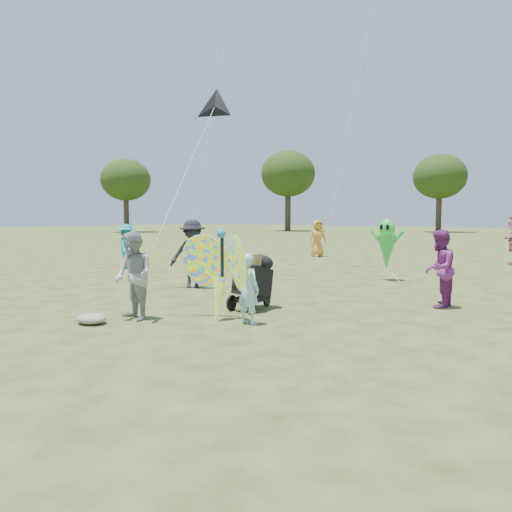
{
  "coord_description": "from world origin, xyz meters",
  "views": [
    {
      "loc": [
        5.29,
        -5.36,
        1.8
      ],
      "look_at": [
        -0.2,
        1.5,
        1.1
      ],
      "focal_mm": 35.0,
      "sensor_mm": 36.0,
      "label": 1
    }
  ],
  "objects_px": {
    "crowd_e": "(439,269)",
    "crowd_b": "(193,254)",
    "jogging_stroller": "(254,278)",
    "butterfly_kite": "(220,274)",
    "alien_kite": "(387,246)",
    "crowd_g": "(318,238)",
    "child_girl": "(248,289)",
    "crowd_i": "(126,246)",
    "adult_man": "(133,276)"
  },
  "relations": [
    {
      "from": "child_girl",
      "to": "crowd_e",
      "type": "bearing_deg",
      "value": -118.86
    },
    {
      "from": "adult_man",
      "to": "butterfly_kite",
      "type": "xyz_separation_m",
      "value": [
        1.16,
        0.96,
        0.03
      ]
    },
    {
      "from": "child_girl",
      "to": "crowd_b",
      "type": "xyz_separation_m",
      "value": [
        -3.82,
        2.42,
        0.27
      ]
    },
    {
      "from": "crowd_e",
      "to": "crowd_g",
      "type": "height_order",
      "value": "crowd_g"
    },
    {
      "from": "crowd_g",
      "to": "jogging_stroller",
      "type": "height_order",
      "value": "crowd_g"
    },
    {
      "from": "crowd_e",
      "to": "crowd_b",
      "type": "bearing_deg",
      "value": -85.92
    },
    {
      "from": "crowd_g",
      "to": "jogging_stroller",
      "type": "bearing_deg",
      "value": -114.2
    },
    {
      "from": "child_girl",
      "to": "crowd_i",
      "type": "relative_size",
      "value": 0.77
    },
    {
      "from": "butterfly_kite",
      "to": "crowd_e",
      "type": "bearing_deg",
      "value": 54.09
    },
    {
      "from": "butterfly_kite",
      "to": "alien_kite",
      "type": "xyz_separation_m",
      "value": [
        0.01,
        6.85,
        0.17
      ]
    },
    {
      "from": "child_girl",
      "to": "crowd_b",
      "type": "relative_size",
      "value": 0.69
    },
    {
      "from": "child_girl",
      "to": "crowd_e",
      "type": "distance_m",
      "value": 4.05
    },
    {
      "from": "crowd_b",
      "to": "jogging_stroller",
      "type": "height_order",
      "value": "crowd_b"
    },
    {
      "from": "crowd_i",
      "to": "butterfly_kite",
      "type": "bearing_deg",
      "value": -162.24
    },
    {
      "from": "jogging_stroller",
      "to": "child_girl",
      "type": "bearing_deg",
      "value": -64.64
    },
    {
      "from": "adult_man",
      "to": "crowd_e",
      "type": "bearing_deg",
      "value": 60.77
    },
    {
      "from": "crowd_i",
      "to": "jogging_stroller",
      "type": "bearing_deg",
      "value": -156.01
    },
    {
      "from": "crowd_e",
      "to": "butterfly_kite",
      "type": "bearing_deg",
      "value": -42.79
    },
    {
      "from": "butterfly_kite",
      "to": "crowd_g",
      "type": "bearing_deg",
      "value": 114.75
    },
    {
      "from": "adult_man",
      "to": "alien_kite",
      "type": "xyz_separation_m",
      "value": [
        1.17,
        7.81,
        0.2
      ]
    },
    {
      "from": "child_girl",
      "to": "crowd_i",
      "type": "height_order",
      "value": "crowd_i"
    },
    {
      "from": "crowd_e",
      "to": "crowd_g",
      "type": "bearing_deg",
      "value": -144.22
    },
    {
      "from": "child_girl",
      "to": "butterfly_kite",
      "type": "xyz_separation_m",
      "value": [
        -0.61,
        -0.02,
        0.21
      ]
    },
    {
      "from": "child_girl",
      "to": "jogging_stroller",
      "type": "xyz_separation_m",
      "value": [
        -0.77,
        1.12,
        0.02
      ]
    },
    {
      "from": "adult_man",
      "to": "crowd_e",
      "type": "height_order",
      "value": "adult_man"
    },
    {
      "from": "crowd_b",
      "to": "crowd_i",
      "type": "relative_size",
      "value": 1.11
    },
    {
      "from": "child_girl",
      "to": "crowd_i",
      "type": "xyz_separation_m",
      "value": [
        -8.88,
        4.19,
        0.18
      ]
    },
    {
      "from": "crowd_b",
      "to": "jogging_stroller",
      "type": "bearing_deg",
      "value": -65.98
    },
    {
      "from": "adult_man",
      "to": "jogging_stroller",
      "type": "distance_m",
      "value": 2.33
    },
    {
      "from": "jogging_stroller",
      "to": "butterfly_kite",
      "type": "height_order",
      "value": "butterfly_kite"
    },
    {
      "from": "crowd_g",
      "to": "jogging_stroller",
      "type": "distance_m",
      "value": 12.91
    },
    {
      "from": "crowd_e",
      "to": "alien_kite",
      "type": "bearing_deg",
      "value": -148.94
    },
    {
      "from": "adult_man",
      "to": "crowd_b",
      "type": "height_order",
      "value": "crowd_b"
    },
    {
      "from": "crowd_b",
      "to": "crowd_e",
      "type": "xyz_separation_m",
      "value": [
        5.78,
        1.12,
        -0.09
      ]
    },
    {
      "from": "alien_kite",
      "to": "crowd_b",
      "type": "bearing_deg",
      "value": -126.09
    },
    {
      "from": "alien_kite",
      "to": "crowd_g",
      "type": "bearing_deg",
      "value": 135.03
    },
    {
      "from": "crowd_g",
      "to": "alien_kite",
      "type": "height_order",
      "value": "alien_kite"
    },
    {
      "from": "crowd_g",
      "to": "crowd_i",
      "type": "relative_size",
      "value": 1.06
    },
    {
      "from": "crowd_b",
      "to": "alien_kite",
      "type": "height_order",
      "value": "alien_kite"
    },
    {
      "from": "crowd_i",
      "to": "crowd_e",
      "type": "bearing_deg",
      "value": -138.69
    },
    {
      "from": "adult_man",
      "to": "butterfly_kite",
      "type": "relative_size",
      "value": 0.87
    },
    {
      "from": "crowd_i",
      "to": "alien_kite",
      "type": "height_order",
      "value": "alien_kite"
    },
    {
      "from": "child_girl",
      "to": "butterfly_kite",
      "type": "height_order",
      "value": "butterfly_kite"
    },
    {
      "from": "butterfly_kite",
      "to": "adult_man",
      "type": "bearing_deg",
      "value": -140.51
    },
    {
      "from": "crowd_e",
      "to": "jogging_stroller",
      "type": "height_order",
      "value": "crowd_e"
    },
    {
      "from": "crowd_i",
      "to": "jogging_stroller",
      "type": "distance_m",
      "value": 8.67
    },
    {
      "from": "butterfly_kite",
      "to": "child_girl",
      "type": "bearing_deg",
      "value": 1.62
    },
    {
      "from": "crowd_g",
      "to": "butterfly_kite",
      "type": "height_order",
      "value": "crowd_g"
    },
    {
      "from": "crowd_e",
      "to": "alien_kite",
      "type": "distance_m",
      "value": 4.18
    },
    {
      "from": "child_girl",
      "to": "crowd_b",
      "type": "height_order",
      "value": "crowd_b"
    }
  ]
}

